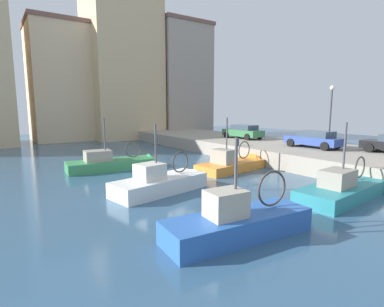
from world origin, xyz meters
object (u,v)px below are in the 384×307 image
mooring_bollard_mid (237,143)px  fishing_boat_green (116,167)px  parked_car_blue (314,139)px  parked_car_green (243,131)px  fishing_boat_orange (235,168)px  fishing_boat_teal (347,194)px  fishing_boat_blue (245,231)px  fishing_boat_white (165,189)px  quay_streetlamp (331,106)px

mooring_bollard_mid → fishing_boat_green: bearing=167.7°
parked_car_blue → parked_car_green: size_ratio=0.99×
fishing_boat_orange → fishing_boat_teal: (0.26, -7.91, -0.01)m
fishing_boat_orange → fishing_boat_blue: size_ratio=1.01×
fishing_boat_white → fishing_boat_blue: (-0.39, -6.36, 0.01)m
fishing_boat_white → mooring_bollard_mid: 10.69m
fishing_boat_green → parked_car_blue: (13.75, -6.31, 1.78)m
fishing_boat_orange → mooring_bollard_mid: bearing=45.4°
fishing_boat_blue → mooring_bollard_mid: size_ratio=11.19×
fishing_boat_teal → quay_streetlamp: bearing=37.1°
fishing_boat_orange → fishing_boat_blue: fishing_boat_orange is taller
fishing_boat_teal → parked_car_green: (6.99, 14.80, 1.81)m
fishing_boat_white → fishing_boat_orange: 7.01m
fishing_boat_green → parked_car_green: (14.08, 2.03, 1.81)m
fishing_boat_teal → fishing_boat_blue: bearing=-175.8°
mooring_bollard_mid → parked_car_green: bearing=42.3°
parked_car_green → mooring_bollard_mid: size_ratio=8.05×
fishing_boat_teal → mooring_bollard_mid: (2.47, 10.67, 1.37)m
fishing_boat_green → fishing_boat_teal: fishing_boat_teal is taller
fishing_boat_green → fishing_boat_orange: fishing_boat_orange is taller
parked_car_blue → parked_car_green: (0.33, 8.34, 0.03)m
fishing_boat_white → mooring_bollard_mid: (9.43, 4.85, 1.37)m
fishing_boat_blue → quay_streetlamp: 17.39m
parked_car_blue → quay_streetlamp: size_ratio=0.90×
fishing_boat_orange → quay_streetlamp: 9.60m
fishing_boat_orange → parked_car_green: fishing_boat_orange is taller
fishing_boat_blue → fishing_boat_teal: bearing=4.2°
fishing_boat_orange → fishing_boat_teal: bearing=-88.1°
fishing_boat_white → fishing_boat_blue: size_ratio=0.99×
fishing_boat_orange → parked_car_blue: (6.93, -1.45, 1.77)m
quay_streetlamp → fishing_boat_white: bearing=-178.8°
fishing_boat_blue → fishing_boat_teal: 7.37m
mooring_bollard_mid → fishing_boat_teal: bearing=-103.0°
fishing_boat_orange → fishing_boat_white: bearing=-162.7°
fishing_boat_blue → parked_car_blue: fishing_boat_blue is taller
fishing_boat_green → fishing_boat_orange: 8.38m
parked_car_blue → fishing_boat_green: bearing=155.3°
fishing_boat_orange → mooring_bollard_mid: size_ratio=11.35×
fishing_boat_blue → mooring_bollard_mid: fishing_boat_blue is taller
parked_car_blue → fishing_boat_blue: bearing=-153.5°
fishing_boat_green → fishing_boat_orange: (6.82, -4.86, 0.01)m
fishing_boat_blue → fishing_boat_orange: bearing=50.0°
fishing_boat_blue → parked_car_blue: size_ratio=1.41×
parked_car_green → parked_car_blue: bearing=-92.3°
fishing_boat_white → parked_car_green: size_ratio=1.38×
mooring_bollard_mid → quay_streetlamp: (5.65, -4.54, 2.98)m
parked_car_blue → fishing_boat_white: bearing=-177.3°
quay_streetlamp → parked_car_blue: bearing=167.8°
fishing_boat_green → fishing_boat_orange: bearing=-35.5°
fishing_boat_green → parked_car_blue: 15.23m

